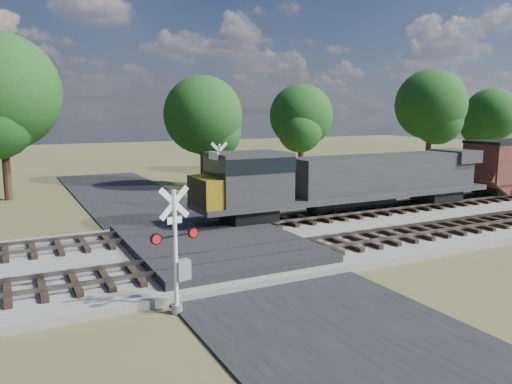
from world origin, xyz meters
TOP-DOWN VIEW (x-y plane):
  - ground at (0.00, 0.00)m, footprint 160.00×160.00m
  - ballast_bed at (10.00, 0.50)m, footprint 140.00×10.00m
  - road at (0.00, 0.00)m, footprint 7.00×60.00m
  - crossing_panel at (0.00, 0.50)m, footprint 7.00×9.00m
  - track_near at (3.12, -2.00)m, footprint 140.00×2.60m
  - track_far at (3.12, 3.00)m, footprint 140.00×2.60m
  - crossing_signal_near at (-3.41, -5.10)m, footprint 1.55×0.41m
  - crossing_signal_far at (3.68, 8.69)m, footprint 1.70×0.39m
  - equipment_shed at (9.73, 13.28)m, footprint 4.60×4.60m
  - treeline at (0.27, 20.09)m, footprint 80.96×10.79m

SIDE VIEW (x-z plane):
  - ground at x=0.00m, z-range 0.00..0.00m
  - road at x=0.00m, z-range 0.00..0.08m
  - ballast_bed at x=10.00m, z-range 0.00..0.30m
  - crossing_panel at x=0.00m, z-range 0.01..0.62m
  - track_near at x=3.12m, z-range 0.25..0.58m
  - track_far at x=3.12m, z-range 0.25..0.58m
  - equipment_shed at x=9.73m, z-range 0.02..2.62m
  - crossing_signal_near at x=-3.41m, z-range -0.33..3.55m
  - crossing_signal_far at x=3.68m, z-range -0.35..3.85m
  - treeline at x=0.27m, z-range 0.72..12.57m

